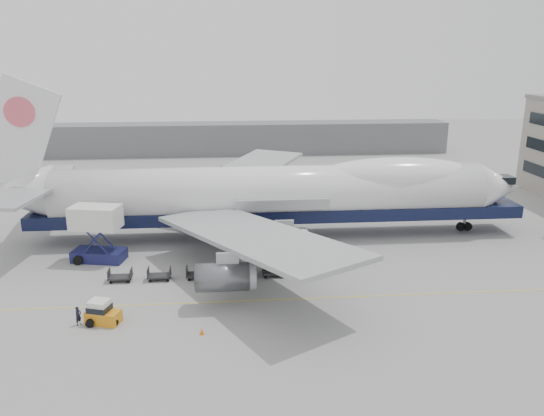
{
  "coord_description": "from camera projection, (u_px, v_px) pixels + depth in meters",
  "views": [
    {
      "loc": [
        -5.32,
        -50.67,
        21.93
      ],
      "look_at": [
        -0.45,
        6.0,
        5.4
      ],
      "focal_mm": 35.0,
      "sensor_mm": 36.0,
      "label": 1
    }
  ],
  "objects": [
    {
      "name": "ground",
      "position": [
        281.0,
        274.0,
        55.04
      ],
      "size": [
        260.0,
        260.0,
        0.0
      ],
      "primitive_type": "plane",
      "color": "gray",
      "rests_on": "ground"
    },
    {
      "name": "dolly_3",
      "position": [
        236.0,
        272.0,
        54.05
      ],
      "size": [
        2.3,
        1.35,
        1.3
      ],
      "color": "#2D2D30",
      "rests_on": "ground"
    },
    {
      "name": "airliner",
      "position": [
        277.0,
        192.0,
        65.0
      ],
      "size": [
        67.0,
        55.3,
        19.98
      ],
      "color": "white",
      "rests_on": "ground"
    },
    {
      "name": "traffic_cone",
      "position": [
        202.0,
        331.0,
        43.08
      ],
      "size": [
        0.38,
        0.38,
        0.56
      ],
      "rotation": [
        0.0,
        0.0,
        -0.19
      ],
      "color": "#E55E0C",
      "rests_on": "ground"
    },
    {
      "name": "ground_worker",
      "position": [
        78.0,
        316.0,
        44.4
      ],
      "size": [
        0.64,
        0.73,
        1.68
      ],
      "primitive_type": "imported",
      "rotation": [
        0.0,
        0.0,
        1.08
      ],
      "color": "black",
      "rests_on": "ground"
    },
    {
      "name": "dolly_2",
      "position": [
        198.0,
        274.0,
        53.74
      ],
      "size": [
        2.3,
        1.35,
        1.3
      ],
      "color": "#2D2D30",
      "rests_on": "ground"
    },
    {
      "name": "dolly_1",
      "position": [
        159.0,
        275.0,
        53.42
      ],
      "size": [
        2.3,
        1.35,
        1.3
      ],
      "color": "#2D2D30",
      "rests_on": "ground"
    },
    {
      "name": "baggage_tug",
      "position": [
        102.0,
        313.0,
        44.76
      ],
      "size": [
        3.12,
        2.28,
        2.04
      ],
      "rotation": [
        0.0,
        0.0,
        -0.31
      ],
      "color": "orange",
      "rests_on": "ground"
    },
    {
      "name": "hangar",
      "position": [
        206.0,
        139.0,
        120.21
      ],
      "size": [
        110.0,
        8.0,
        7.0
      ],
      "primitive_type": "cube",
      "color": "slate",
      "rests_on": "ground"
    },
    {
      "name": "dolly_0",
      "position": [
        120.0,
        276.0,
        53.1
      ],
      "size": [
        2.3,
        1.35,
        1.3
      ],
      "color": "#2D2D30",
      "rests_on": "ground"
    },
    {
      "name": "dolly_5",
      "position": [
        311.0,
        270.0,
        54.69
      ],
      "size": [
        2.3,
        1.35,
        1.3
      ],
      "color": "#2D2D30",
      "rests_on": "ground"
    },
    {
      "name": "apron_line",
      "position": [
        288.0,
        299.0,
        49.29
      ],
      "size": [
        60.0,
        0.15,
        0.01
      ],
      "primitive_type": "cube",
      "color": "gold",
      "rests_on": "ground"
    },
    {
      "name": "catering_truck",
      "position": [
        97.0,
        231.0,
        57.68
      ],
      "size": [
        6.03,
        4.67,
        6.23
      ],
      "rotation": [
        0.0,
        0.0,
        -0.2
      ],
      "color": "#191C4D",
      "rests_on": "ground"
    },
    {
      "name": "dolly_4",
      "position": [
        274.0,
        271.0,
        54.37
      ],
      "size": [
        2.3,
        1.35,
        1.3
      ],
      "color": "#2D2D30",
      "rests_on": "ground"
    }
  ]
}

